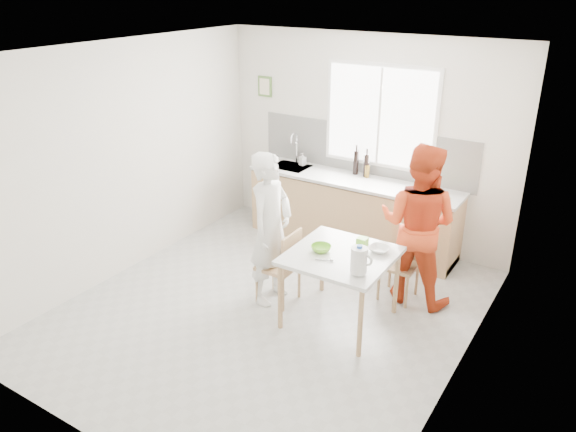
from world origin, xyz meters
name	(u,v)px	position (x,y,z in m)	size (l,w,h in m)	color
ground	(269,310)	(0.00, 0.00, 0.00)	(4.50, 4.50, 0.00)	#B7B7B2
room_shell	(267,165)	(0.00, 0.00, 1.64)	(4.50, 4.50, 4.50)	silver
window	(380,116)	(0.20, 2.23, 1.70)	(1.50, 0.06, 1.30)	white
backsplash	(364,150)	(0.00, 2.24, 1.23)	(3.00, 0.02, 0.65)	white
picture_frame	(265,87)	(-1.55, 2.23, 1.90)	(0.22, 0.03, 0.28)	#547C38
kitchen_counter	(351,214)	(0.00, 1.95, 0.42)	(2.84, 0.64, 1.37)	tan
dining_table	(341,261)	(0.72, 0.24, 0.69)	(1.01, 1.01, 0.77)	silver
chair_left	(283,264)	(0.03, 0.23, 0.47)	(0.40, 0.40, 0.85)	tan
chair_far	(402,259)	(1.06, 1.05, 0.45)	(0.38, 0.38, 0.81)	tan
person_white	(271,229)	(-0.12, 0.23, 0.84)	(0.62, 0.40, 1.69)	white
person_red	(418,225)	(1.20, 1.07, 0.89)	(0.87, 0.67, 1.78)	red
bowl_green	(321,248)	(0.52, 0.18, 0.80)	(0.20, 0.20, 0.06)	#7BCD2F
bowl_white	(379,249)	(1.01, 0.49, 0.80)	(0.21, 0.21, 0.05)	white
milk_jug	(359,260)	(1.04, -0.04, 0.92)	(0.22, 0.16, 0.28)	white
green_box	(362,242)	(0.81, 0.52, 0.82)	(0.10, 0.10, 0.09)	#7AD731
spoon	(323,260)	(0.64, 0.01, 0.78)	(0.01, 0.01, 0.16)	#A5A5AA
cutting_board	(432,197)	(1.09, 1.83, 0.93)	(0.35, 0.25, 0.01)	#ADCE2F
wine_bottle_a	(356,162)	(-0.06, 2.13, 1.08)	(0.07, 0.07, 0.32)	black
wine_bottle_b	(366,166)	(0.10, 2.11, 1.07)	(0.07, 0.07, 0.30)	black
jar_amber	(367,171)	(0.13, 2.09, 1.00)	(0.06, 0.06, 0.16)	brown
soap_bottle	(303,159)	(-0.84, 2.09, 1.01)	(0.08, 0.08, 0.17)	#999999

